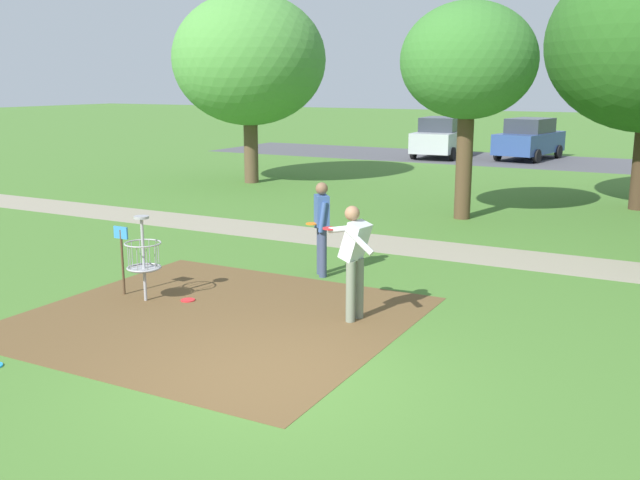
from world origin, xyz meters
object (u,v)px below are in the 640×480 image
Objects in this scene: disc_golf_basket at (141,255)px; player_throwing at (354,255)px; frisbee_by_tee at (188,300)px; tree_mid_left at (249,60)px; player_foreground_watching at (322,223)px; parked_car_leftmost at (441,137)px; parked_car_center_left at (529,139)px; tree_near_right at (468,62)px.

player_throwing reaches higher than disc_golf_basket.
frisbee_by_tee is 14.50m from tree_mid_left.
tree_mid_left reaches higher than frisbee_by_tee.
player_foreground_watching is 21.66m from parked_car_leftmost.
parked_car_center_left is (3.83, 0.94, 0.00)m from parked_car_leftmost.
parked_car_leftmost reaches higher than frisbee_by_tee.
frisbee_by_tee is at bearing -100.86° from tree_near_right.
tree_near_right is (1.73, 9.04, 3.92)m from frisbee_by_tee.
parked_car_center_left is at bearing 13.83° from parked_car_leftmost.
player_throwing is at bearing 11.94° from disc_golf_basket.
tree_mid_left is (-6.12, 12.43, 3.41)m from disc_golf_basket.
tree_near_right is (0.56, 6.65, 2.96)m from player_foreground_watching.
frisbee_by_tee is 0.05× the size of parked_car_leftmost.
player_foreground_watching is (1.84, 2.69, 0.21)m from disc_golf_basket.
player_throwing is (1.59, -1.97, 0.02)m from player_foreground_watching.
player_foreground_watching is at bearing 55.68° from disc_golf_basket.
parked_car_leftmost is at bearing 110.94° from tree_near_right.
disc_golf_basket reaches higher than frisbee_by_tee.
tree_near_right is 9.07m from tree_mid_left.
frisbee_by_tee is 10.00m from tree_near_right.
player_throwing is (3.43, 0.72, 0.23)m from disc_golf_basket.
frisbee_by_tee is 23.79m from parked_car_leftmost.
disc_golf_basket is at bearing -63.77° from tree_mid_left.
tree_near_right reaches higher than player_foreground_watching.
parked_car_leftmost is at bearing 105.87° from player_throwing.
parked_car_center_left is (0.71, 24.71, 0.17)m from disc_golf_basket.
tree_near_right is 0.85× the size of tree_mid_left.
parked_car_center_left is at bearing 96.28° from tree_near_right.
player_throwing is 0.32× the size of tree_near_right.
parked_car_center_left is (6.83, 12.28, -3.24)m from tree_mid_left.
player_throwing is 0.39× the size of parked_car_center_left.
tree_mid_left is at bearing -104.82° from parked_car_leftmost.
player_foreground_watching reaches higher than disc_golf_basket.
player_throwing reaches higher than frisbee_by_tee.
parked_car_leftmost is (-6.55, 23.05, -0.06)m from player_throwing.
disc_golf_basket is 0.31× the size of parked_car_center_left.
disc_golf_basket is 5.98× the size of frisbee_by_tee.
frisbee_by_tee is 0.04× the size of tree_near_right.
parked_car_leftmost is (-5.52, 14.43, -3.00)m from tree_near_right.
tree_mid_left is (-9.55, 11.71, 3.18)m from player_throwing.
parked_car_center_left reaches higher than player_throwing.
parked_car_leftmost is at bearing 75.18° from tree_mid_left.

